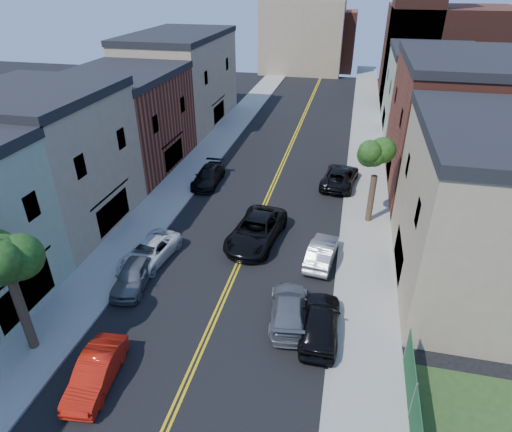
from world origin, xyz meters
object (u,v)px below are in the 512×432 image
Objects in this scene: silver_car_right at (322,252)px; dark_car_right_far at (340,176)px; grey_car_left at (134,275)px; white_pickup at (150,252)px; black_car_left at (208,176)px; grey_car_right at (289,309)px; black_suv_lane at (256,230)px; black_car_right at (320,322)px; red_sedan at (96,372)px.

dark_car_right_far is (0.47, 11.62, 0.07)m from silver_car_right.
white_pickup is at bearing 85.85° from grey_car_left.
black_car_left is 1.04× the size of grey_car_right.
grey_car_left reaches higher than white_pickup.
grey_car_right reaches higher than white_pickup.
grey_car_right is 0.84× the size of dark_car_right_far.
black_car_left reaches higher than grey_car_right.
black_suv_lane is at bearing -10.48° from silver_car_right.
grey_car_left is at bearing 63.35° from dark_car_right_far.
black_car_right is 1.09× the size of silver_car_right.
black_car_right is at bearing -56.08° from black_car_left.
grey_car_left is (-1.58, 6.73, 0.03)m from red_sedan.
white_pickup is at bearing -20.99° from black_car_right.
black_car_left is 0.87× the size of dark_car_right_far.
black_car_left is at bearing 133.55° from black_suv_lane.
silver_car_right is at bearing -86.76° from black_car_right.
silver_car_right is at bearing -109.78° from grey_car_right.
black_car_left is at bearing 83.52° from grey_car_left.
dark_car_right_far is at bearing 49.36° from grey_car_left.
white_pickup is 0.99× the size of black_car_left.
black_car_left reaches higher than red_sedan.
grey_car_left is 11.43m from silver_car_right.
dark_car_right_far reaches higher than silver_car_right.
red_sedan is 0.88× the size of grey_car_right.
red_sedan is 0.84× the size of black_car_left.
black_car_right reaches higher than red_sedan.
red_sedan is 13.52m from black_suv_lane.
silver_car_right is (10.53, 2.31, 0.03)m from white_pickup.
white_pickup is (-1.70, 9.13, -0.01)m from red_sedan.
dark_car_right_far is 11.40m from black_suv_lane.
grey_car_right is 17.27m from dark_car_right_far.
black_suv_lane reaches higher than black_car_right.
black_car_right is (11.00, -15.70, 0.09)m from black_car_left.
dark_car_right_far is at bearing -102.99° from grey_car_right.
silver_car_right is (1.23, 5.57, 0.02)m from grey_car_right.
black_suv_lane is (6.00, 3.68, 0.19)m from white_pickup.
silver_car_right is at bearing 17.38° from grey_car_left.
black_suv_lane is (-5.00, 7.68, 0.06)m from black_car_right.
silver_car_right is 0.69× the size of black_suv_lane.
black_car_left reaches higher than silver_car_right.
silver_car_right is at bearing 94.70° from dark_car_right_far.
grey_car_left is at bearing 96.66° from red_sedan.
grey_car_right is 1.00× the size of black_car_right.
dark_car_right_far reaches higher than grey_car_left.
black_car_right is 6.32m from silver_car_right.
white_pickup is 1.16× the size of grey_car_left.
black_car_right is at bearing -15.31° from grey_car_left.
white_pickup is 1.03× the size of grey_car_right.
black_suv_lane is at bearing -54.30° from black_car_left.
dark_car_right_far is at bearing 10.36° from black_car_left.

